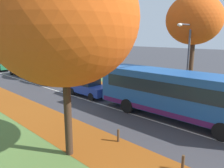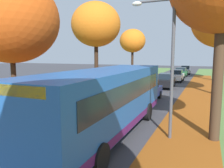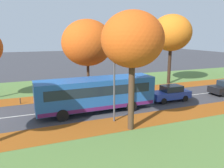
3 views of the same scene
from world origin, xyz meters
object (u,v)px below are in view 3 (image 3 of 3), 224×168
at_px(tree_left_near, 87,43).
at_px(car_blue_lead, 170,93).
at_px(bus, 96,93).
at_px(streetlamp_right, 113,74).
at_px(bollard_fifth, 87,94).
at_px(tree_left_mid, 171,33).
at_px(bollard_third, 20,101).
at_px(tree_right_near, 132,40).
at_px(bollard_fourth, 55,97).

xyz_separation_m(tree_left_near, car_blue_lead, (6.88, 6.85, -4.99)).
bearing_deg(bus, streetlamp_right, 13.82).
xyz_separation_m(bollard_fifth, bus, (4.80, -0.45, 1.37)).
relative_size(tree_left_mid, bus, 0.91).
relative_size(bollard_third, streetlamp_right, 0.10).
relative_size(bus, car_blue_lead, 2.48).
bearing_deg(streetlamp_right, tree_right_near, 15.41).
relative_size(tree_left_mid, bollard_fifth, 14.40).
bearing_deg(bus, bollard_fourth, -148.49).
height_order(tree_left_mid, bollard_fifth, tree_left_mid).
height_order(bollard_third, streetlamp_right, streetlamp_right).
distance_m(tree_left_near, bollard_fifth, 6.02).
distance_m(bollard_fifth, streetlamp_right, 7.99).
relative_size(bollard_fifth, bus, 0.06).
relative_size(bollard_third, bus, 0.06).
height_order(tree_right_near, bollard_fourth, tree_right_near).
relative_size(tree_left_mid, bollard_third, 16.41).
bearing_deg(tree_left_near, bollard_fifth, -18.84).
bearing_deg(car_blue_lead, bollard_third, -107.36).
xyz_separation_m(tree_right_near, car_blue_lead, (-4.81, 6.93, -5.52)).
height_order(tree_left_mid, bollard_fourth, tree_left_mid).
bearing_deg(tree_left_near, streetlamp_right, -3.94).
distance_m(tree_left_near, bus, 8.34).
distance_m(tree_right_near, bollard_fifth, 11.12).
relative_size(tree_right_near, car_blue_lead, 1.97).
xyz_separation_m(tree_left_near, bus, (7.16, -1.26, -4.10)).
bearing_deg(bollard_third, bollard_fourth, 90.42).
height_order(tree_right_near, streetlamp_right, tree_right_near).
bearing_deg(car_blue_lead, streetlamp_right, -70.20).
bearing_deg(tree_right_near, bollard_fourth, -156.15).
height_order(tree_right_near, bollard_fifth, tree_right_near).
distance_m(bollard_fourth, bollard_fifth, 3.42).
bearing_deg(streetlamp_right, tree_left_mid, 128.37).
distance_m(bollard_fourth, bus, 5.83).
relative_size(tree_right_near, bus, 0.79).
relative_size(streetlamp_right, bus, 0.58).
bearing_deg(bollard_third, streetlamp_right, 43.96).
distance_m(bollard_fourth, streetlamp_right, 8.78).
height_order(bollard_fourth, bollard_fifth, bollard_fifth).
relative_size(tree_right_near, bollard_fourth, 12.82).
distance_m(tree_left_near, streetlamp_right, 9.83).
distance_m(bollard_third, streetlamp_right, 10.62).
bearing_deg(bus, tree_left_mid, 119.68).
height_order(tree_left_near, bollard_third, tree_left_near).
distance_m(tree_right_near, bollard_third, 13.45).
bearing_deg(tree_right_near, streetlamp_right, -164.59).
distance_m(tree_right_near, bollard_fourth, 11.87).
xyz_separation_m(bollard_third, bollard_fourth, (-0.03, 3.42, 0.04)).
bearing_deg(car_blue_lead, bollard_fifth, -120.57).
distance_m(tree_right_near, streetlamp_right, 3.39).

